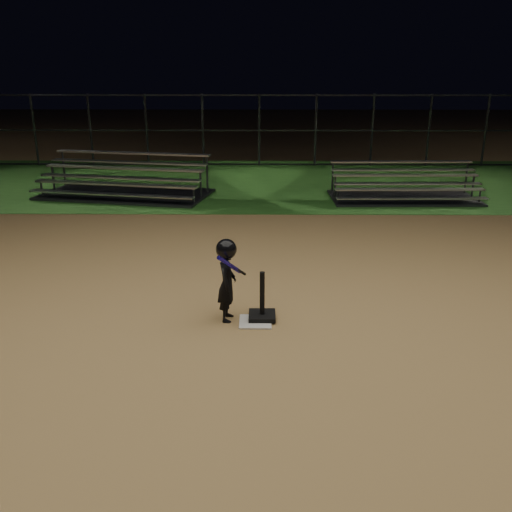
% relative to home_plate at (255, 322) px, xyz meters
% --- Properties ---
extents(ground, '(80.00, 80.00, 0.00)m').
position_rel_home_plate_xyz_m(ground, '(0.00, 0.00, -0.01)').
color(ground, '#A07B48').
rests_on(ground, ground).
extents(grass_strip, '(60.00, 8.00, 0.01)m').
position_rel_home_plate_xyz_m(grass_strip, '(0.00, 10.00, -0.01)').
color(grass_strip, '#22511A').
rests_on(grass_strip, ground).
extents(home_plate, '(0.45, 0.45, 0.02)m').
position_rel_home_plate_xyz_m(home_plate, '(0.00, 0.00, 0.00)').
color(home_plate, beige).
rests_on(home_plate, ground).
extents(batting_tee, '(0.38, 0.38, 0.69)m').
position_rel_home_plate_xyz_m(batting_tee, '(0.10, 0.12, 0.13)').
color(batting_tee, black).
rests_on(batting_tee, home_plate).
extents(child_batter, '(0.42, 0.60, 1.20)m').
position_rel_home_plate_xyz_m(child_batter, '(-0.40, 0.10, 0.62)').
color(child_batter, black).
rests_on(child_batter, ground).
extents(bleacher_left, '(4.88, 3.05, 1.11)m').
position_rel_home_plate_xyz_m(bleacher_left, '(-3.69, 8.01, 0.22)').
color(bleacher_left, '#BABABF').
rests_on(bleacher_left, ground).
extents(bleacher_right, '(3.90, 1.95, 0.95)m').
position_rel_home_plate_xyz_m(bleacher_right, '(3.92, 7.65, 0.18)').
color(bleacher_right, silver).
rests_on(bleacher_right, ground).
extents(backstop_fence, '(20.08, 0.08, 2.50)m').
position_rel_home_plate_xyz_m(backstop_fence, '(0.00, 13.00, 1.24)').
color(backstop_fence, '#38383D').
rests_on(backstop_fence, ground).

